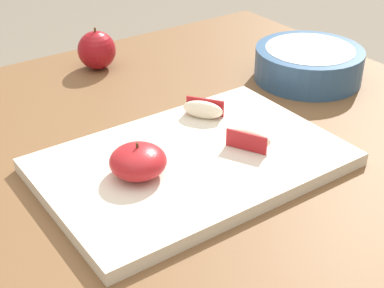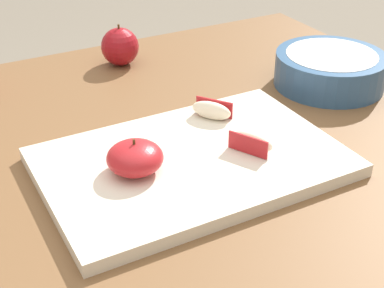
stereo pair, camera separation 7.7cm
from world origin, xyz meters
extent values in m
cube|color=brown|center=(0.00, 0.00, 0.74)|extent=(1.17, 0.89, 0.03)
cube|color=brown|center=(0.52, 0.38, 0.36)|extent=(0.06, 0.06, 0.72)
cube|color=beige|center=(0.06, -0.07, 0.76)|extent=(0.41, 0.27, 0.02)
ellipsoid|color=#B21E23|center=(-0.02, -0.06, 0.79)|extent=(0.08, 0.08, 0.04)
cylinder|color=#4C3319|center=(-0.02, -0.06, 0.82)|extent=(0.00, 0.00, 0.01)
ellipsoid|color=#F4EACC|center=(0.14, -0.09, 0.79)|extent=(0.05, 0.07, 0.03)
cube|color=#B21E23|center=(0.13, -0.10, 0.79)|extent=(0.03, 0.06, 0.03)
ellipsoid|color=#F4EACC|center=(0.14, 0.02, 0.79)|extent=(0.05, 0.06, 0.03)
cube|color=#B21E23|center=(0.15, 0.02, 0.79)|extent=(0.04, 0.05, 0.03)
sphere|color=maroon|center=(0.11, 0.33, 0.79)|extent=(0.07, 0.07, 0.07)
cylinder|color=#4C3319|center=(0.11, 0.33, 0.83)|extent=(0.00, 0.00, 0.01)
cylinder|color=#2D517A|center=(0.41, 0.06, 0.78)|extent=(0.20, 0.20, 0.06)
cylinder|color=white|center=(0.41, 0.06, 0.79)|extent=(0.16, 0.16, 0.05)
camera|label=1|loc=(-0.32, -0.61, 1.19)|focal=52.85mm
camera|label=2|loc=(-0.26, -0.65, 1.19)|focal=52.85mm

